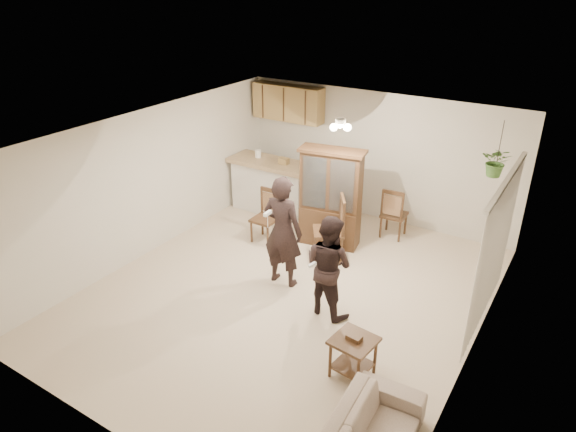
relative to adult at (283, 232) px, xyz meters
The scene contains 22 objects.
floor 0.96m from the adult, 46.51° to the right, with size 6.50×6.50×0.00m, color beige.
ceiling 1.63m from the adult, 46.51° to the right, with size 5.50×6.50×0.02m, color silver.
wall_back 3.04m from the adult, 85.77° to the left, with size 5.50×0.02×2.50m, color beige.
wall_front 3.51m from the adult, 86.34° to the right, with size 5.50×0.02×2.50m, color beige.
wall_left 2.56m from the adult, behind, with size 0.02×6.50×2.50m, color beige.
wall_right 3.00m from the adult, ahead, with size 0.02×6.50×2.50m, color beige.
breakfast_bar 2.70m from the adult, 127.57° to the left, with size 1.60×0.55×1.00m, color white.
bar_top 2.67m from the adult, 127.57° to the left, with size 1.75×0.70×0.08m, color tan.
upper_cabinets 3.51m from the adult, 120.61° to the left, with size 1.50×0.34×0.70m, color olive.
vertical_blinds 3.01m from the adult, 12.77° to the left, with size 0.06×2.30×2.10m, color beige, non-canonical shape.
ceiling_fixture 1.83m from the adult, 66.32° to the left, with size 0.36×0.36×0.20m, color #FEE7BE, non-canonical shape.
hanging_plant 3.46m from the adult, 40.63° to the left, with size 0.43×0.37×0.48m, color #315E25.
plant_cord 3.56m from the adult, 40.63° to the left, with size 0.01×0.01×0.65m, color black.
adult is the anchor object (origin of this frame).
child 1.04m from the adult, 18.07° to the right, with size 0.66×0.51×1.35m, color black.
china_hutch 1.53m from the adult, 89.34° to the left, with size 1.19×0.63×1.79m.
side_table 2.35m from the adult, 35.40° to the right, with size 0.55×0.55×0.60m.
chair_bar 1.55m from the adult, 135.94° to the left, with size 0.43×0.43×0.97m.
chair_hutch_left 1.22m from the adult, 76.62° to the left, with size 0.69×0.69×1.13m.
chair_hutch_right 2.65m from the adult, 69.70° to the left, with size 0.46×0.46×0.98m.
controller_adult 0.64m from the adult, 87.88° to the right, with size 0.05×0.16×0.05m, color white.
controller_child 1.12m from the adult, 36.55° to the right, with size 0.04×0.13×0.04m, color white.
Camera 1 is at (3.54, -5.61, 4.51)m, focal length 32.00 mm.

